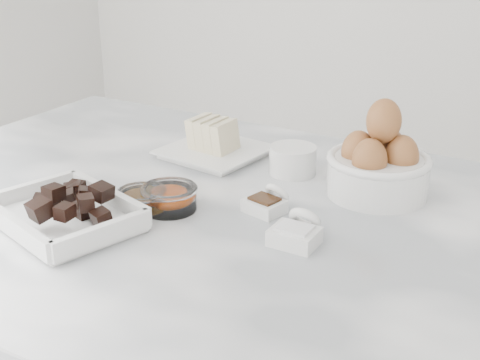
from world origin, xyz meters
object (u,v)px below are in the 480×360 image
butter_plate (214,143)px  honey_bowl (142,200)px  chocolate_dish (64,210)px  sugar_ramekin (293,159)px  zest_bowl (169,197)px  salt_spoon (297,232)px  vanilla_spoon (268,202)px  egg_bowl (379,164)px

butter_plate → honey_bowl: size_ratio=2.47×
chocolate_dish → honey_bowl: 0.11m
honey_bowl → sugar_ramekin: bearing=62.8°
butter_plate → honey_bowl: butter_plate is taller
butter_plate → zest_bowl: (0.07, -0.23, -0.00)m
chocolate_dish → salt_spoon: (0.31, 0.12, -0.01)m
chocolate_dish → salt_spoon: 0.33m
salt_spoon → honey_bowl: bearing=-174.3°
vanilla_spoon → salt_spoon: 0.11m
zest_bowl → vanilla_spoon: (0.13, 0.07, -0.01)m
sugar_ramekin → zest_bowl: bearing=-112.8°
egg_bowl → honey_bowl: egg_bowl is taller
chocolate_dish → sugar_ramekin: 0.39m
zest_bowl → honey_bowl: bearing=-144.4°
butter_plate → egg_bowl: egg_bowl is taller
salt_spoon → butter_plate: bearing=140.3°
butter_plate → zest_bowl: bearing=-73.7°
egg_bowl → salt_spoon: (-0.04, -0.21, -0.03)m
butter_plate → honey_bowl: (0.03, -0.25, -0.01)m
honey_bowl → salt_spoon: salt_spoon is taller
sugar_ramekin → salt_spoon: size_ratio=1.05×
honey_bowl → butter_plate: bearing=97.7°
chocolate_dish → zest_bowl: (0.10, 0.12, -0.00)m
zest_bowl → chocolate_dish: bearing=-130.1°
butter_plate → zest_bowl: butter_plate is taller
butter_plate → honey_bowl: 0.26m
butter_plate → egg_bowl: bearing=-3.9°
egg_bowl → butter_plate: bearing=176.1°
sugar_ramekin → zest_bowl: 0.24m
zest_bowl → egg_bowl: bearing=40.2°
chocolate_dish → egg_bowl: egg_bowl is taller
zest_bowl → vanilla_spoon: bearing=27.9°
honey_bowl → vanilla_spoon: (0.16, 0.09, -0.00)m
honey_bowl → zest_bowl: 0.04m
butter_plate → egg_bowl: (0.31, -0.02, 0.03)m
chocolate_dish → sugar_ramekin: size_ratio=3.11×
butter_plate → chocolate_dish: bearing=-95.0°
sugar_ramekin → salt_spoon: (0.12, -0.22, -0.01)m
honey_bowl → salt_spoon: size_ratio=1.00×
honey_bowl → vanilla_spoon: 0.19m
butter_plate → honey_bowl: bearing=-82.3°
chocolate_dish → vanilla_spoon: chocolate_dish is taller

